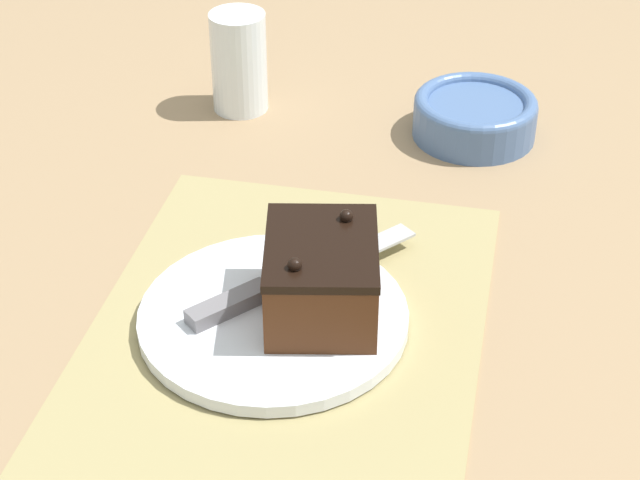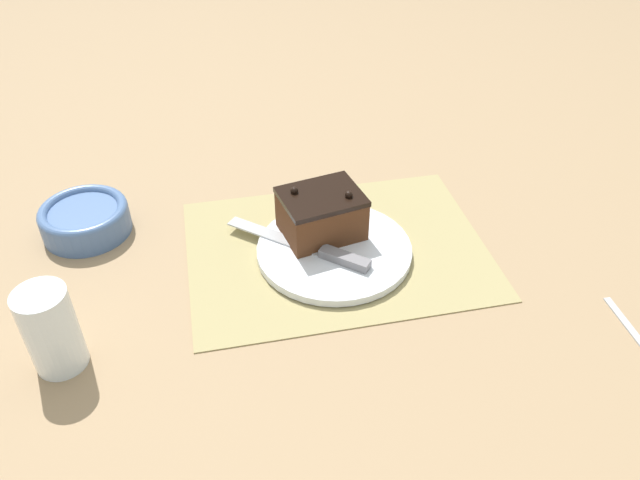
{
  "view_description": "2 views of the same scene",
  "coord_description": "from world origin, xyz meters",
  "px_view_note": "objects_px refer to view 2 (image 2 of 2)",
  "views": [
    {
      "loc": [
        -0.7,
        -0.18,
        0.61
      ],
      "look_at": [
        0.04,
        -0.02,
        0.07
      ],
      "focal_mm": 60.0,
      "sensor_mm": 36.0,
      "label": 1
    },
    {
      "loc": [
        0.18,
        0.73,
        0.62
      ],
      "look_at": [
        0.03,
        0.01,
        0.03
      ],
      "focal_mm": 35.0,
      "sensor_mm": 36.0,
      "label": 2
    }
  ],
  "objects_px": {
    "cake_plate": "(334,250)",
    "serving_knife": "(321,251)",
    "chocolate_cake": "(321,214)",
    "small_bowl": "(85,218)",
    "drinking_glass": "(51,330)"
  },
  "relations": [
    {
      "from": "cake_plate",
      "to": "serving_knife",
      "type": "relative_size",
      "value": 1.19
    },
    {
      "from": "serving_knife",
      "to": "cake_plate",
      "type": "bearing_deg",
      "value": -23.16
    },
    {
      "from": "chocolate_cake",
      "to": "drinking_glass",
      "type": "bearing_deg",
      "value": 25.22
    },
    {
      "from": "chocolate_cake",
      "to": "drinking_glass",
      "type": "distance_m",
      "value": 0.41
    },
    {
      "from": "chocolate_cake",
      "to": "drinking_glass",
      "type": "height_order",
      "value": "drinking_glass"
    },
    {
      "from": "cake_plate",
      "to": "small_bowl",
      "type": "bearing_deg",
      "value": -20.54
    },
    {
      "from": "chocolate_cake",
      "to": "small_bowl",
      "type": "xyz_separation_m",
      "value": [
        0.36,
        -0.1,
        -0.03
      ]
    },
    {
      "from": "serving_knife",
      "to": "small_bowl",
      "type": "distance_m",
      "value": 0.39
    },
    {
      "from": "chocolate_cake",
      "to": "small_bowl",
      "type": "distance_m",
      "value": 0.38
    },
    {
      "from": "small_bowl",
      "to": "cake_plate",
      "type": "bearing_deg",
      "value": 159.46
    },
    {
      "from": "drinking_glass",
      "to": "cake_plate",
      "type": "bearing_deg",
      "value": -160.62
    },
    {
      "from": "cake_plate",
      "to": "chocolate_cake",
      "type": "height_order",
      "value": "chocolate_cake"
    },
    {
      "from": "drinking_glass",
      "to": "small_bowl",
      "type": "relative_size",
      "value": 0.85
    },
    {
      "from": "chocolate_cake",
      "to": "serving_knife",
      "type": "distance_m",
      "value": 0.06
    },
    {
      "from": "serving_knife",
      "to": "small_bowl",
      "type": "bearing_deg",
      "value": 107.75
    }
  ]
}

